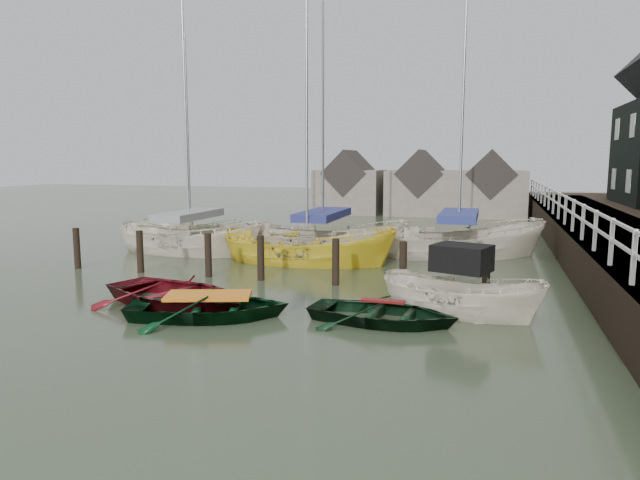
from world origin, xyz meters
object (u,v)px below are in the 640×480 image
(rowboat_dkgreen, at_px, (383,323))
(motorboat, at_px, (460,309))
(sailboat_d, at_px, (458,254))
(sailboat_e, at_px, (191,240))
(sailboat_b, at_px, (323,253))
(sailboat_a, at_px, (190,251))
(sailboat_c, at_px, (307,262))
(rowboat_green, at_px, (209,318))
(rowboat_red, at_px, (178,307))

(rowboat_dkgreen, xyz_separation_m, motorboat, (1.64, 1.31, 0.10))
(rowboat_dkgreen, height_order, sailboat_d, sailboat_d)
(sailboat_d, height_order, sailboat_e, sailboat_d)
(rowboat_dkgreen, relative_size, sailboat_d, 0.30)
(motorboat, height_order, sailboat_b, sailboat_b)
(rowboat_dkgreen, height_order, sailboat_a, sailboat_a)
(sailboat_a, distance_m, sailboat_b, 5.38)
(sailboat_c, height_order, sailboat_e, sailboat_c)
(motorboat, xyz_separation_m, sailboat_d, (-0.53, 8.61, -0.04))
(sailboat_d, distance_m, sailboat_e, 11.94)
(rowboat_green, xyz_separation_m, sailboat_a, (-5.28, 8.43, 0.06))
(rowboat_red, relative_size, rowboat_green, 1.15)
(rowboat_dkgreen, bearing_deg, sailboat_d, -0.86)
(motorboat, bearing_deg, rowboat_green, 128.86)
(sailboat_a, bearing_deg, motorboat, -114.64)
(motorboat, bearing_deg, sailboat_a, 78.61)
(rowboat_red, height_order, sailboat_e, sailboat_e)
(rowboat_dkgreen, bearing_deg, sailboat_c, 36.11)
(rowboat_dkgreen, distance_m, sailboat_e, 15.04)
(motorboat, height_order, sailboat_e, sailboat_e)
(sailboat_b, bearing_deg, sailboat_e, 77.51)
(sailboat_a, xyz_separation_m, sailboat_c, (5.24, -0.80, -0.05))
(motorboat, relative_size, sailboat_a, 0.36)
(rowboat_red, height_order, sailboat_c, sailboat_c)
(motorboat, height_order, sailboat_c, sailboat_c)
(sailboat_c, bearing_deg, rowboat_green, -178.48)
(rowboat_green, bearing_deg, sailboat_c, -18.10)
(sailboat_e, bearing_deg, rowboat_red, -143.19)
(rowboat_red, relative_size, sailboat_e, 0.43)
(motorboat, bearing_deg, rowboat_dkgreen, 147.30)
(rowboat_red, distance_m, sailboat_d, 11.86)
(sailboat_c, distance_m, sailboat_d, 6.00)
(sailboat_a, distance_m, sailboat_c, 5.30)
(sailboat_c, bearing_deg, motorboat, -133.07)
(rowboat_green, height_order, sailboat_c, sailboat_c)
(sailboat_c, xyz_separation_m, sailboat_d, (5.17, 3.04, 0.05))
(sailboat_e, bearing_deg, rowboat_dkgreen, -124.98)
(sailboat_a, relative_size, sailboat_b, 0.95)
(motorboat, relative_size, sailboat_c, 0.38)
(rowboat_red, height_order, rowboat_green, rowboat_red)
(rowboat_green, height_order, motorboat, motorboat)
(rowboat_red, xyz_separation_m, rowboat_dkgreen, (5.28, 0.07, 0.00))
(sailboat_a, height_order, sailboat_b, sailboat_b)
(rowboat_green, distance_m, sailboat_a, 9.95)
(sailboat_a, bearing_deg, rowboat_red, -147.01)
(sailboat_e, bearing_deg, sailboat_c, -108.86)
(rowboat_dkgreen, xyz_separation_m, sailboat_c, (-4.06, 6.87, 0.01))
(rowboat_green, distance_m, sailboat_e, 13.11)
(rowboat_green, xyz_separation_m, sailboat_e, (-6.79, 11.22, 0.07))
(sailboat_d, bearing_deg, rowboat_red, 127.89)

